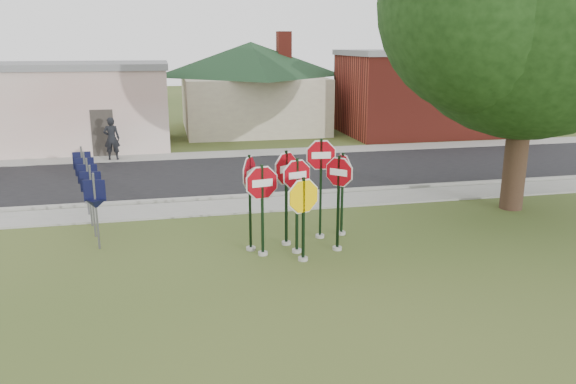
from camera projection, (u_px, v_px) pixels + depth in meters
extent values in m
plane|color=#364B1C|center=(312.00, 269.00, 13.12)|extent=(120.00, 120.00, 0.00)
cube|color=gray|center=(269.00, 204.00, 18.31)|extent=(60.00, 1.60, 0.06)
cube|color=black|center=(249.00, 174.00, 22.56)|extent=(60.00, 7.00, 0.04)
cube|color=gray|center=(235.00, 154.00, 26.61)|extent=(60.00, 1.60, 0.06)
cube|color=gray|center=(264.00, 195.00, 19.24)|extent=(60.00, 0.20, 0.14)
cylinder|color=gray|center=(297.00, 251.00, 14.19)|extent=(0.24, 0.24, 0.08)
cube|color=black|center=(297.00, 206.00, 13.89)|extent=(0.07, 0.06, 2.43)
cylinder|color=white|center=(297.00, 175.00, 13.69)|extent=(1.01, 0.31, 1.05)
cylinder|color=maroon|center=(297.00, 175.00, 13.69)|extent=(0.94, 0.29, 0.97)
cube|color=white|center=(297.00, 175.00, 13.69)|extent=(0.47, 0.15, 0.17)
cylinder|color=gray|center=(303.00, 259.00, 13.66)|extent=(0.24, 0.24, 0.08)
cube|color=black|center=(303.00, 220.00, 13.41)|extent=(0.07, 0.07, 2.08)
cylinder|color=white|center=(303.00, 196.00, 13.26)|extent=(1.11, 0.39, 1.16)
cylinder|color=#FFC600|center=(303.00, 196.00, 13.26)|extent=(1.03, 0.37, 1.08)
cylinder|color=gray|center=(263.00, 253.00, 14.02)|extent=(0.24, 0.24, 0.08)
cube|color=black|center=(262.00, 211.00, 13.73)|extent=(0.07, 0.06, 2.31)
cylinder|color=white|center=(262.00, 183.00, 13.55)|extent=(1.12, 0.24, 1.14)
cylinder|color=maroon|center=(262.00, 183.00, 13.55)|extent=(1.04, 0.23, 1.06)
cube|color=white|center=(262.00, 183.00, 13.55)|extent=(0.52, 0.11, 0.18)
cylinder|color=gray|center=(337.00, 248.00, 14.37)|extent=(0.24, 0.24, 0.08)
cube|color=black|center=(338.00, 204.00, 14.06)|extent=(0.08, 0.08, 2.45)
cylinder|color=white|center=(339.00, 172.00, 13.85)|extent=(0.73, 0.74, 1.03)
cylinder|color=maroon|center=(339.00, 172.00, 13.85)|extent=(0.68, 0.69, 0.95)
cube|color=white|center=(339.00, 172.00, 13.85)|extent=(0.34, 0.34, 0.16)
cylinder|color=gray|center=(320.00, 236.00, 15.27)|extent=(0.24, 0.24, 0.08)
cube|color=black|center=(321.00, 189.00, 14.93)|extent=(0.07, 0.06, 2.72)
cylinder|color=white|center=(321.00, 155.00, 14.70)|extent=(1.10, 0.14, 1.10)
cylinder|color=maroon|center=(321.00, 155.00, 14.70)|extent=(1.02, 0.14, 1.02)
cube|color=white|center=(321.00, 155.00, 14.70)|extent=(0.51, 0.07, 0.18)
cylinder|color=gray|center=(286.00, 243.00, 14.75)|extent=(0.24, 0.24, 0.08)
cube|color=black|center=(286.00, 198.00, 14.43)|extent=(0.08, 0.08, 2.51)
cylinder|color=white|center=(286.00, 168.00, 14.23)|extent=(0.93, 0.71, 1.15)
cylinder|color=maroon|center=(286.00, 168.00, 14.23)|extent=(0.86, 0.66, 1.07)
cube|color=white|center=(286.00, 168.00, 14.23)|extent=(0.43, 0.33, 0.18)
cylinder|color=gray|center=(341.00, 233.00, 15.52)|extent=(0.24, 0.24, 0.08)
cube|color=black|center=(342.00, 194.00, 15.24)|extent=(0.06, 0.07, 2.30)
cylinder|color=white|center=(343.00, 169.00, 15.05)|extent=(0.26, 1.08, 1.11)
cylinder|color=maroon|center=(343.00, 169.00, 15.05)|extent=(0.24, 1.00, 1.02)
cube|color=white|center=(343.00, 169.00, 15.05)|extent=(0.12, 0.50, 0.18)
cylinder|color=gray|center=(251.00, 248.00, 14.35)|extent=(0.24, 0.24, 0.08)
cube|color=black|center=(250.00, 203.00, 14.05)|extent=(0.07, 0.08, 2.48)
cylinder|color=white|center=(249.00, 173.00, 13.84)|extent=(0.56, 1.02, 1.15)
cylinder|color=maroon|center=(249.00, 173.00, 13.84)|extent=(0.52, 0.95, 1.07)
cube|color=white|center=(249.00, 173.00, 13.84)|extent=(0.26, 0.47, 0.18)
cube|color=#59595E|center=(96.00, 212.00, 14.19)|extent=(0.05, 0.05, 2.00)
cube|color=black|center=(94.00, 191.00, 14.05)|extent=(0.55, 0.13, 0.55)
cone|color=black|center=(96.00, 204.00, 14.14)|extent=(0.65, 0.65, 0.25)
cube|color=#59595E|center=(93.00, 201.00, 15.09)|extent=(0.05, 0.05, 2.00)
cube|color=black|center=(91.00, 182.00, 14.95)|extent=(0.55, 0.09, 0.55)
cone|color=black|center=(92.00, 194.00, 15.04)|extent=(0.62, 0.62, 0.25)
cube|color=#59595E|center=(89.00, 192.00, 16.00)|extent=(0.05, 0.05, 2.00)
cube|color=black|center=(88.00, 174.00, 15.85)|extent=(0.55, 0.05, 0.55)
cone|color=black|center=(89.00, 186.00, 15.94)|extent=(0.58, 0.58, 0.25)
cube|color=#59595E|center=(86.00, 185.00, 16.90)|extent=(0.05, 0.05, 2.00)
cube|color=black|center=(85.00, 167.00, 16.76)|extent=(0.55, 0.05, 0.55)
cone|color=black|center=(86.00, 178.00, 16.85)|extent=(0.58, 0.58, 0.25)
cube|color=#59595E|center=(84.00, 177.00, 17.80)|extent=(0.05, 0.05, 2.00)
cube|color=black|center=(82.00, 160.00, 17.66)|extent=(0.55, 0.09, 0.55)
cone|color=black|center=(83.00, 171.00, 17.75)|extent=(0.62, 0.62, 0.25)
cube|color=silver|center=(44.00, 108.00, 27.74)|extent=(12.00, 6.00, 4.00)
cube|color=slate|center=(39.00, 66.00, 27.21)|extent=(12.20, 6.20, 0.30)
cube|color=#332D28|center=(103.00, 134.00, 25.78)|extent=(1.00, 0.10, 2.20)
cube|color=beige|center=(252.00, 103.00, 33.89)|extent=(8.00, 8.00, 3.20)
pyramid|color=#163219|center=(251.00, 42.00, 32.97)|extent=(11.60, 11.60, 2.00)
cube|color=maroon|center=(284.00, 45.00, 33.43)|extent=(0.80, 0.80, 1.60)
cube|color=maroon|center=(431.00, 94.00, 32.49)|extent=(10.00, 6.00, 4.50)
cube|color=slate|center=(434.00, 53.00, 31.89)|extent=(10.20, 6.20, 0.30)
cube|color=white|center=(422.00, 93.00, 29.21)|extent=(2.00, 0.08, 0.90)
cylinder|color=black|center=(519.00, 130.00, 17.33)|extent=(0.70, 0.70, 5.04)
cylinder|color=black|center=(509.00, 86.00, 41.71)|extent=(0.50, 0.50, 4.00)
sphere|color=black|center=(514.00, 36.00, 40.78)|extent=(5.60, 5.60, 5.60)
imported|color=black|center=(112.00, 138.00, 24.96)|extent=(0.72, 0.49, 1.91)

